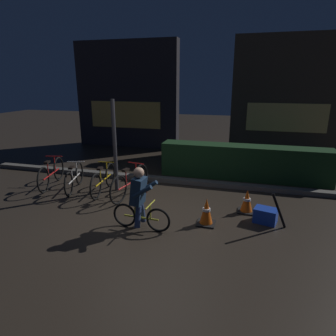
# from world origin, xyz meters

# --- Properties ---
(ground_plane) EXTENTS (40.00, 40.00, 0.00)m
(ground_plane) POSITION_xyz_m (0.00, 0.00, 0.00)
(ground_plane) COLOR #2D261E
(sidewalk_curb) EXTENTS (12.00, 0.24, 0.12)m
(sidewalk_curb) POSITION_xyz_m (0.00, 2.20, 0.06)
(sidewalk_curb) COLOR #56544F
(sidewalk_curb) RESTS_ON ground
(hedge_row) EXTENTS (4.80, 0.70, 0.99)m
(hedge_row) POSITION_xyz_m (1.80, 3.10, 0.49)
(hedge_row) COLOR #19381C
(hedge_row) RESTS_ON ground
(storefront_left) EXTENTS (4.47, 0.54, 4.39)m
(storefront_left) POSITION_xyz_m (-3.25, 6.50, 2.19)
(storefront_left) COLOR #262328
(storefront_left) RESTS_ON ground
(storefront_right) EXTENTS (4.30, 0.54, 4.51)m
(storefront_right) POSITION_xyz_m (3.25, 7.20, 2.24)
(storefront_right) COLOR #42382D
(storefront_right) RESTS_ON ground
(street_post) EXTENTS (0.10, 0.10, 2.35)m
(street_post) POSITION_xyz_m (-1.37, 1.20, 1.18)
(street_post) COLOR #2D2D33
(street_post) RESTS_ON ground
(parked_bike_leftmost) EXTENTS (0.52, 1.65, 0.78)m
(parked_bike_leftmost) POSITION_xyz_m (-3.21, 1.03, 0.35)
(parked_bike_leftmost) COLOR black
(parked_bike_leftmost) RESTS_ON ground
(parked_bike_left_mid) EXTENTS (0.52, 1.50, 0.71)m
(parked_bike_left_mid) POSITION_xyz_m (-2.45, 0.93, 0.33)
(parked_bike_left_mid) COLOR black
(parked_bike_left_mid) RESTS_ON ground
(parked_bike_center_left) EXTENTS (0.46, 1.62, 0.75)m
(parked_bike_center_left) POSITION_xyz_m (-1.62, 0.97, 0.34)
(parked_bike_center_left) COLOR black
(parked_bike_center_left) RESTS_ON ground
(parked_bike_center_right) EXTENTS (0.46, 1.72, 0.80)m
(parked_bike_center_right) POSITION_xyz_m (-0.85, 0.89, 0.36)
(parked_bike_center_right) COLOR black
(parked_bike_center_right) RESTS_ON ground
(traffic_cone_near) EXTENTS (0.36, 0.36, 0.55)m
(traffic_cone_near) POSITION_xyz_m (1.19, -0.10, 0.26)
(traffic_cone_near) COLOR black
(traffic_cone_near) RESTS_ON ground
(traffic_cone_far) EXTENTS (0.36, 0.36, 0.51)m
(traffic_cone_far) POSITION_xyz_m (1.95, 0.70, 0.25)
(traffic_cone_far) COLOR black
(traffic_cone_far) RESTS_ON ground
(blue_crate) EXTENTS (0.51, 0.42, 0.30)m
(blue_crate) POSITION_xyz_m (2.34, 0.30, 0.15)
(blue_crate) COLOR #193DB7
(blue_crate) RESTS_ON ground
(cyclist) EXTENTS (1.19, 0.53, 1.25)m
(cyclist) POSITION_xyz_m (-0.02, -0.61, 0.63)
(cyclist) COLOR black
(cyclist) RESTS_ON ground
(closed_umbrella) EXTENTS (0.37, 0.30, 0.78)m
(closed_umbrella) POSITION_xyz_m (2.55, 0.05, 0.39)
(closed_umbrella) COLOR black
(closed_umbrella) RESTS_ON ground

